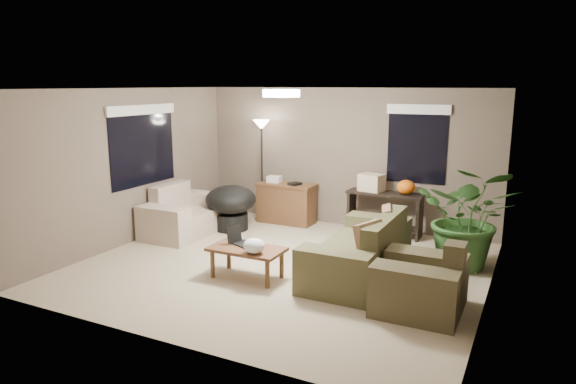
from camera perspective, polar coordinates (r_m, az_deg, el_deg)
The scene contains 20 objects.
room_shell at distance 7.11m, azimuth -0.72°, elevation 1.28°, with size 5.50×5.50×5.50m.
main_sofa at distance 7.12m, azimuth 8.17°, elevation -6.78°, with size 0.95×2.20×0.85m.
throw_pillows at distance 6.94m, azimuth 10.26°, elevation -4.27°, with size 0.37×1.40×0.47m.
loveseat at distance 9.14m, azimuth -11.35°, elevation -2.67°, with size 0.90×1.60×0.85m.
armchair at distance 6.18m, azimuth 14.59°, elevation -10.00°, with size 0.95×1.00×0.85m.
coffee_table at distance 6.92m, azimuth -4.59°, elevation -6.68°, with size 1.00×0.55×0.42m.
laptop at distance 7.05m, azimuth -5.37°, elevation -5.31°, with size 0.42×0.34×0.24m.
plastic_bag at distance 6.65m, azimuth -3.80°, elevation -5.99°, with size 0.28×0.26×0.20m, color white.
desk at distance 9.61m, azimuth -0.19°, elevation -1.22°, with size 1.10×0.50×0.75m.
desk_papers at distance 9.58m, azimuth -1.06°, elevation 1.33°, with size 0.70×0.29×0.12m.
console_table at distance 8.98m, azimuth 10.69°, elevation -1.99°, with size 1.30×0.40×0.75m.
pumpkin at distance 8.80m, azimuth 12.99°, elevation 0.53°, with size 0.30×0.30×0.24m, color orange.
cardboard_box at distance 8.95m, azimuth 9.26°, elevation 1.04°, with size 0.40×0.30×0.30m, color beige.
papasan_chair at distance 9.19m, azimuth -6.37°, elevation -1.35°, with size 1.14×1.14×0.80m.
floor_lamp at distance 9.63m, azimuth -2.96°, elevation 6.15°, with size 0.32×0.32×1.91m.
ceiling_fixture at distance 6.99m, azimuth -0.74°, elevation 10.91°, with size 0.50×0.50×0.10m, color white.
houseplant at distance 7.64m, azimuth 19.36°, elevation -3.84°, with size 1.34×1.48×1.16m, color #2D5923.
cat_scratching_post at distance 7.66m, azimuth 19.28°, elevation -6.63°, with size 0.32×0.32×0.50m.
window_left at distance 8.84m, azimuth -15.85°, elevation 6.41°, with size 0.05×1.56×1.33m.
window_back at distance 8.93m, azimuth 14.20°, elevation 6.58°, with size 1.06×0.05×1.33m.
Camera 1 is at (3.19, -6.22, 2.56)m, focal length 32.00 mm.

